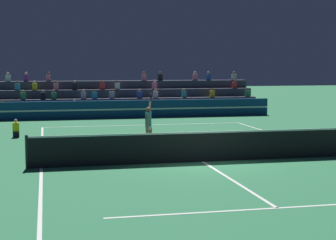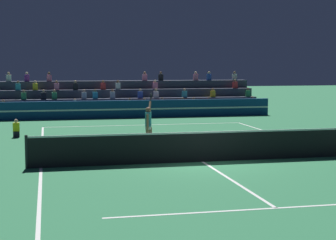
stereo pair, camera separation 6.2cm
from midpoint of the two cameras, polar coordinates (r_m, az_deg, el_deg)
ground_plane at (r=19.65m, az=3.61°, el=-4.26°), size 120.00×120.00×0.00m
court_lines at (r=19.65m, az=3.61°, el=-4.25°), size 11.10×23.90×0.01m
tennis_net at (r=19.56m, az=3.62°, el=-2.69°), size 12.00×0.10×1.10m
sponsor_banner_wall at (r=35.26m, az=-3.56°, el=1.12°), size 18.00×0.26×1.10m
bleacher_stand at (r=38.37m, az=-4.28°, el=1.93°), size 17.82×3.80×2.83m
ball_kid_courtside at (r=26.95m, az=-15.10°, el=-0.99°), size 0.30×0.36×0.84m
tennis_player at (r=22.06m, az=-1.91°, el=-0.57°), size 0.57×1.30×2.28m
tennis_ball at (r=26.45m, az=-9.16°, el=-1.64°), size 0.07×0.07×0.07m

